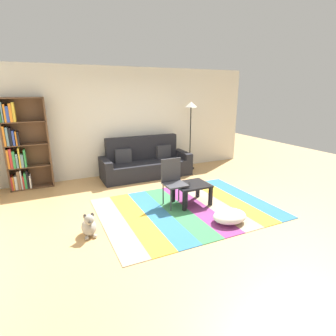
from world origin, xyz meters
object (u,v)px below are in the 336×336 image
object	(u,v)px
standing_lamp	(191,113)
pouf	(230,216)
folding_chair	(173,178)
dog	(89,226)
tv_remote	(189,184)
couch	(146,163)
coffee_table	(192,188)
bookshelf	(21,148)

from	to	relation	value
standing_lamp	pouf	bearing A→B (deg)	-108.05
pouf	folding_chair	size ratio (longest dim) A/B	0.65
dog	tv_remote	bearing A→B (deg)	10.81
couch	coffee_table	size ratio (longest dim) A/B	3.51
coffee_table	folding_chair	bearing A→B (deg)	160.68
coffee_table	tv_remote	xyz separation A→B (m)	(-0.06, 0.01, 0.09)
pouf	dog	world-z (taller)	dog
folding_chair	couch	bearing A→B (deg)	128.94
coffee_table	pouf	size ratio (longest dim) A/B	1.10
couch	coffee_table	world-z (taller)	couch
bookshelf	coffee_table	bearing A→B (deg)	-38.65
couch	dog	distance (m)	3.04
bookshelf	dog	xyz separation A→B (m)	(0.92, -2.70, -0.78)
couch	bookshelf	size ratio (longest dim) A/B	1.13
bookshelf	standing_lamp	xyz separation A→B (m)	(4.11, -0.20, 0.60)
pouf	couch	bearing A→B (deg)	96.68
pouf	tv_remote	distance (m)	1.03
dog	tv_remote	size ratio (longest dim) A/B	2.65
couch	pouf	xyz separation A→B (m)	(0.35, -3.00, -0.22)
bookshelf	pouf	size ratio (longest dim) A/B	3.42
couch	tv_remote	bearing A→B (deg)	-87.08
coffee_table	tv_remote	size ratio (longest dim) A/B	4.29
bookshelf	folding_chair	world-z (taller)	bookshelf
coffee_table	folding_chair	distance (m)	0.42
couch	dog	bearing A→B (deg)	-127.16
coffee_table	folding_chair	world-z (taller)	folding_chair
coffee_table	pouf	xyz separation A→B (m)	(0.18, -0.94, -0.22)
folding_chair	dog	bearing A→B (deg)	-119.64
dog	couch	bearing A→B (deg)	52.84
coffee_table	bookshelf	bearing A→B (deg)	141.35
pouf	standing_lamp	world-z (taller)	standing_lamp
coffee_table	standing_lamp	bearing A→B (deg)	60.97
bookshelf	dog	size ratio (longest dim) A/B	5.03
couch	tv_remote	size ratio (longest dim) A/B	15.07
bookshelf	coffee_table	xyz separation A→B (m)	(2.93, -2.34, -0.61)
standing_lamp	tv_remote	xyz separation A→B (m)	(-1.25, -2.14, -1.12)
pouf	dog	xyz separation A→B (m)	(-2.19, 0.58, 0.05)
bookshelf	standing_lamp	bearing A→B (deg)	-2.73
folding_chair	pouf	bearing A→B (deg)	-19.55
folding_chair	tv_remote	bearing A→B (deg)	21.94
pouf	standing_lamp	bearing A→B (deg)	71.95
bookshelf	pouf	bearing A→B (deg)	-46.55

